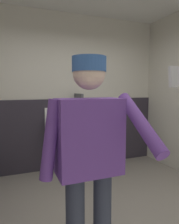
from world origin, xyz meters
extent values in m
cube|color=beige|center=(0.00, 1.97, 1.42)|extent=(4.25, 0.12, 2.84)
cube|color=#2D2833|center=(0.00, 1.90, 0.65)|extent=(3.65, 0.03, 1.30)
cube|color=white|center=(-0.22, 1.88, 0.83)|extent=(0.40, 0.05, 0.65)
cube|color=white|center=(-0.22, 1.71, 0.78)|extent=(0.34, 0.30, 0.45)
cylinder|color=#B7BABF|center=(-0.22, 1.87, 1.12)|extent=(0.04, 0.04, 0.24)
cylinder|color=#B7BABF|center=(-0.22, 1.84, 0.28)|extent=(0.05, 0.05, 0.55)
cube|color=white|center=(0.53, 1.88, 0.83)|extent=(0.40, 0.05, 0.65)
cube|color=white|center=(0.53, 1.71, 0.78)|extent=(0.34, 0.30, 0.45)
cylinder|color=#B7BABF|center=(0.53, 1.87, 1.12)|extent=(0.04, 0.04, 0.24)
cylinder|color=#B7BABF|center=(0.53, 1.84, 0.28)|extent=(0.05, 0.05, 0.55)
cube|color=#4C4C51|center=(0.16, 1.68, 0.95)|extent=(0.04, 0.40, 0.90)
cube|color=#60388C|center=(-0.48, -0.45, 1.14)|extent=(0.47, 0.24, 0.55)
cylinder|color=#60388C|center=(-0.76, -0.45, 1.14)|extent=(0.17, 0.09, 0.56)
cylinder|color=#60388C|center=(-0.20, -0.67, 1.26)|extent=(0.09, 0.50, 0.39)
sphere|color=beige|center=(-0.48, -0.45, 1.59)|extent=(0.23, 0.23, 0.23)
cylinder|color=#335999|center=(-0.48, -0.45, 1.66)|extent=(0.24, 0.24, 0.10)
cube|color=silver|center=(-0.21, -0.96, 1.55)|extent=(0.06, 0.04, 0.11)
camera|label=1|loc=(-1.02, -1.81, 1.49)|focal=33.30mm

